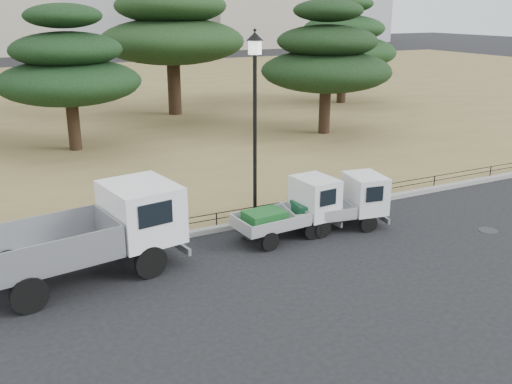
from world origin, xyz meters
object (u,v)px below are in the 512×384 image
truck_large (92,231)px  truck_kei_front (294,209)px  truck_kei_rear (342,203)px  street_lamp (255,96)px

truck_large → truck_kei_front: truck_large is taller
truck_large → truck_kei_rear: bearing=-9.7°
truck_kei_front → truck_kei_rear: size_ratio=0.99×
truck_kei_rear → street_lamp: size_ratio=0.57×
truck_large → street_lamp: 6.40m
truck_kei_front → street_lamp: size_ratio=0.57×
street_lamp → truck_kei_rear: bearing=-39.6°
truck_large → street_lamp: street_lamp is taller
truck_kei_rear → street_lamp: (-2.15, 1.78, 3.24)m
truck_kei_front → truck_kei_rear: truck_kei_front is taller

